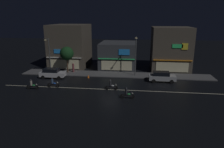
# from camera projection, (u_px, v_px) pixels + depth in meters

# --- Properties ---
(ground_plane) EXTENTS (140.00, 140.00, 0.00)m
(ground_plane) POSITION_uv_depth(u_px,v_px,m) (110.00, 89.00, 30.33)
(ground_plane) COLOR black
(lane_divider_stripe) EXTENTS (32.80, 0.16, 0.01)m
(lane_divider_stripe) POSITION_uv_depth(u_px,v_px,m) (110.00, 89.00, 30.33)
(lane_divider_stripe) COLOR beige
(lane_divider_stripe) RESTS_ON ground
(sidewalk_far) EXTENTS (34.52, 3.74, 0.14)m
(sidewalk_far) POSITION_uv_depth(u_px,v_px,m) (115.00, 74.00, 38.01)
(sidewalk_far) COLOR #4C4C4F
(sidewalk_far) RESTS_ON ground
(storefront_left_block) EXTENTS (7.35, 8.25, 5.24)m
(storefront_left_block) POSITION_uv_depth(u_px,v_px,m) (119.00, 55.00, 42.98)
(storefront_left_block) COLOR #383A3F
(storefront_left_block) RESTS_ON ground
(storefront_center_block) EXTENTS (7.36, 7.30, 8.41)m
(storefront_center_block) POSITION_uv_depth(u_px,v_px,m) (170.00, 49.00, 40.89)
(storefront_center_block) COLOR #4C443A
(storefront_center_block) RESTS_ON ground
(storefront_right_block) EXTENTS (7.39, 8.89, 8.77)m
(storefront_right_block) POSITION_uv_depth(u_px,v_px,m) (70.00, 46.00, 44.05)
(storefront_right_block) COLOR #4C443A
(storefront_right_block) RESTS_ON ground
(streetlamp_west) EXTENTS (0.44, 1.64, 6.32)m
(streetlamp_west) POSITION_uv_depth(u_px,v_px,m) (49.00, 52.00, 38.63)
(streetlamp_west) COLOR #47494C
(streetlamp_west) RESTS_ON sidewalk_far
(streetlamp_mid) EXTENTS (0.44, 1.64, 6.95)m
(streetlamp_mid) POSITION_uv_depth(u_px,v_px,m) (136.00, 53.00, 35.88)
(streetlamp_mid) COLOR #47494C
(streetlamp_mid) RESTS_ON sidewalk_far
(pedestrian_on_sidewalk) EXTENTS (0.38, 0.38, 1.78)m
(pedestrian_on_sidewalk) POSITION_uv_depth(u_px,v_px,m) (73.00, 68.00, 39.30)
(pedestrian_on_sidewalk) COLOR brown
(pedestrian_on_sidewalk) RESTS_ON sidewalk_far
(street_tree) EXTENTS (2.54, 2.54, 4.89)m
(street_tree) POSITION_uv_depth(u_px,v_px,m) (67.00, 54.00, 38.25)
(street_tree) COLOR #473323
(street_tree) RESTS_ON sidewalk_far
(parked_car_near_kerb) EXTENTS (4.30, 1.98, 1.67)m
(parked_car_near_kerb) POSITION_uv_depth(u_px,v_px,m) (162.00, 76.00, 33.84)
(parked_car_near_kerb) COLOR #9EA0A5
(parked_car_near_kerb) RESTS_ON ground
(parked_car_trailing) EXTENTS (4.30, 1.98, 1.67)m
(parked_car_trailing) POSITION_uv_depth(u_px,v_px,m) (52.00, 73.00, 35.92)
(parked_car_trailing) COLOR silver
(parked_car_trailing) RESTS_ON ground
(motorcycle_lead) EXTENTS (1.90, 0.60, 1.52)m
(motorcycle_lead) POSITION_uv_depth(u_px,v_px,m) (32.00, 85.00, 30.26)
(motorcycle_lead) COLOR black
(motorcycle_lead) RESTS_ON ground
(motorcycle_following) EXTENTS (1.90, 0.60, 1.52)m
(motorcycle_following) POSITION_uv_depth(u_px,v_px,m) (127.00, 94.00, 26.80)
(motorcycle_following) COLOR black
(motorcycle_following) RESTS_ON ground
(motorcycle_opposite_lane) EXTENTS (1.90, 0.60, 1.52)m
(motorcycle_opposite_lane) POSITION_uv_depth(u_px,v_px,m) (53.00, 83.00, 31.16)
(motorcycle_opposite_lane) COLOR black
(motorcycle_opposite_lane) RESTS_ON ground
(motorcycle_trailing_far) EXTENTS (1.90, 0.60, 1.52)m
(motorcycle_trailing_far) POSITION_uv_depth(u_px,v_px,m) (111.00, 86.00, 30.08)
(motorcycle_trailing_far) COLOR black
(motorcycle_trailing_far) RESTS_ON ground
(traffic_cone) EXTENTS (0.36, 0.36, 0.55)m
(traffic_cone) POSITION_uv_depth(u_px,v_px,m) (88.00, 76.00, 36.08)
(traffic_cone) COLOR orange
(traffic_cone) RESTS_ON ground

